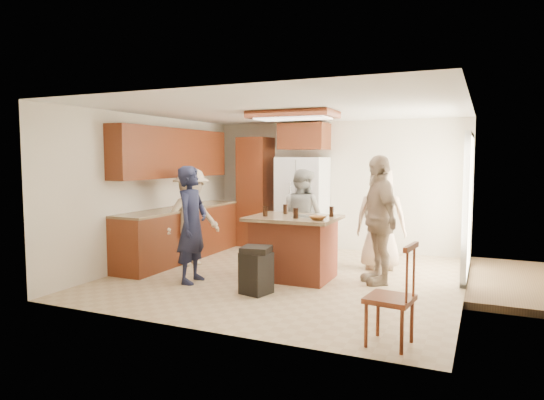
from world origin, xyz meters
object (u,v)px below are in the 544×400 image
at_px(person_side_right, 378,220).
at_px(person_behind_right, 381,218).
at_px(refrigerator, 302,204).
at_px(person_behind_left, 302,217).
at_px(trash_bin, 256,270).
at_px(person_front_left, 192,224).
at_px(spindle_chair, 392,299).
at_px(person_counter, 191,217).
at_px(kitchen_island, 294,247).

bearing_deg(person_side_right, person_behind_right, 157.62).
bearing_deg(refrigerator, person_behind_right, -31.19).
distance_m(person_behind_left, person_side_right, 1.60).
xyz_separation_m(refrigerator, trash_bin, (0.52, -3.14, -0.58)).
height_order(person_front_left, person_behind_left, person_front_left).
bearing_deg(spindle_chair, person_side_right, 104.84).
bearing_deg(trash_bin, person_side_right, 41.66).
xyz_separation_m(person_front_left, person_behind_right, (2.31, 1.93, -0.02)).
bearing_deg(spindle_chair, person_counter, 149.47).
distance_m(person_behind_right, kitchen_island, 1.59).
relative_size(kitchen_island, spindle_chair, 1.29).
distance_m(person_side_right, person_counter, 3.09).
height_order(refrigerator, spindle_chair, refrigerator).
height_order(person_counter, refrigerator, refrigerator).
xyz_separation_m(person_front_left, refrigerator, (0.58, 2.98, 0.06)).
xyz_separation_m(person_behind_right, person_side_right, (0.14, -0.89, 0.09)).
height_order(person_behind_right, trash_bin, person_behind_right).
distance_m(person_counter, trash_bin, 2.11).
bearing_deg(person_side_right, spindle_chair, -16.66).
bearing_deg(person_front_left, person_behind_left, -35.26).
height_order(person_side_right, person_counter, person_side_right).
bearing_deg(person_side_right, trash_bin, -79.84).
bearing_deg(person_side_right, kitchen_island, -110.15).
relative_size(person_behind_left, person_counter, 0.99).
relative_size(person_behind_left, refrigerator, 0.89).
bearing_deg(person_counter, kitchen_island, -69.29).
bearing_deg(spindle_chair, person_behind_left, 124.20).
distance_m(kitchen_island, trash_bin, 0.99).
height_order(person_behind_right, refrigerator, refrigerator).
distance_m(person_front_left, person_behind_right, 3.01).
relative_size(person_behind_right, trash_bin, 2.61).
relative_size(person_behind_left, person_behind_right, 0.98).
bearing_deg(kitchen_island, person_side_right, 11.35).
xyz_separation_m(person_side_right, refrigerator, (-1.87, 1.94, -0.02)).
distance_m(person_counter, refrigerator, 2.38).
bearing_deg(person_counter, person_behind_right, -46.44).
bearing_deg(trash_bin, spindle_chair, -28.81).
bearing_deg(refrigerator, person_front_left, -101.01).
height_order(person_front_left, person_counter, person_front_left).
xyz_separation_m(kitchen_island, spindle_chair, (1.80, -2.04, -0.02)).
distance_m(person_behind_left, refrigerator, 1.31).
bearing_deg(person_behind_right, refrigerator, -36.72).
bearing_deg(person_behind_right, person_behind_left, 2.55).
bearing_deg(person_counter, spindle_chair, -95.68).
xyz_separation_m(person_front_left, person_behind_left, (1.02, 1.75, -0.03)).
xyz_separation_m(person_side_right, person_counter, (-3.08, -0.10, -0.11)).
height_order(person_behind_left, kitchen_island, person_behind_left).
bearing_deg(person_front_left, person_counter, 29.27).
xyz_separation_m(person_front_left, spindle_chair, (3.06, -1.24, -0.38)).
height_order(person_front_left, spindle_chair, person_front_left).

